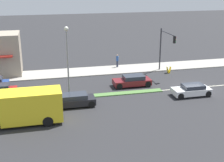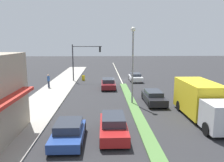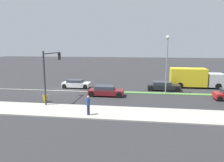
% 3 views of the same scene
% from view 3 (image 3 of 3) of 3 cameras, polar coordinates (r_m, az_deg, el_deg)
% --- Properties ---
extents(ground_plane, '(160.00, 160.00, 0.00)m').
position_cam_3_polar(ground_plane, '(29.94, 21.05, -3.40)').
color(ground_plane, '#2B2B2D').
extents(lane_marking_center, '(0.16, 60.00, 0.01)m').
position_cam_3_polar(lane_marking_center, '(31.29, -13.08, -2.45)').
color(lane_marking_center, beige).
rests_on(lane_marking_center, ground).
extents(traffic_signal_main, '(4.59, 0.34, 5.60)m').
position_cam_3_polar(traffic_signal_main, '(24.64, -15.92, 3.40)').
color(traffic_signal_main, '#333338').
rests_on(traffic_signal_main, sidewalk_right).
extents(street_lamp, '(0.44, 0.44, 7.37)m').
position_cam_3_polar(street_lamp, '(28.66, 14.17, 6.06)').
color(street_lamp, gray).
rests_on(street_lamp, median_strip).
extents(pedestrian, '(0.34, 0.34, 1.76)m').
position_cam_3_polar(pedestrian, '(19.73, -6.22, -6.20)').
color(pedestrian, '#282D42').
rests_on(pedestrian, sidewalk_right).
extents(warning_aframe_sign, '(0.45, 0.53, 0.84)m').
position_cam_3_polar(warning_aframe_sign, '(25.56, -16.97, -4.35)').
color(warning_aframe_sign, yellow).
rests_on(warning_aframe_sign, ground).
extents(delivery_truck, '(2.44, 7.50, 2.87)m').
position_cam_3_polar(delivery_truck, '(34.65, 20.66, 0.79)').
color(delivery_truck, silver).
rests_on(delivery_truck, ground).
extents(sedan_dark, '(1.78, 4.41, 1.24)m').
position_cam_3_polar(sedan_dark, '(31.33, 13.24, -1.30)').
color(sedan_dark, black).
rests_on(sedan_dark, ground).
extents(sedan_maroon, '(1.84, 4.32, 1.28)m').
position_cam_3_polar(sedan_maroon, '(27.29, -1.60, -2.62)').
color(sedan_maroon, maroon).
rests_on(sedan_maroon, ground).
extents(van_white, '(1.81, 4.02, 1.23)m').
position_cam_3_polar(van_white, '(32.73, -9.35, -0.73)').
color(van_white, silver).
rests_on(van_white, ground).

